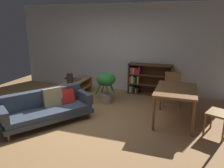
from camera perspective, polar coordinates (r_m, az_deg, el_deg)
name	(u,v)px	position (r m, az deg, el deg)	size (l,w,h in m)	color
ground_plane	(81,123)	(5.05, -8.06, -9.82)	(8.16, 8.16, 0.00)	#A87A4C
back_wall_panel	(118,48)	(7.11, 1.52, 9.17)	(6.80, 0.10, 2.70)	silver
fabric_couch	(47,107)	(5.12, -16.41, -5.73)	(1.70, 2.00, 0.74)	olive
media_console	(76,89)	(6.63, -9.12, -1.20)	(0.45, 1.24, 0.51)	olive
open_laptop	(74,79)	(6.65, -9.77, 1.24)	(0.48, 0.39, 0.07)	#333338
desk_speaker	(70,78)	(6.34, -10.77, 1.51)	(0.18, 0.18, 0.25)	#2D2823
potted_floor_plant	(106,84)	(6.02, -1.56, 0.12)	(0.53, 0.57, 0.84)	#9E9389
dining_table	(176,92)	(5.01, 16.10, -2.07)	(0.86, 1.23, 0.77)	brown
dining_chair_near	(173,87)	(6.07, 15.28, -0.70)	(0.51, 0.44, 0.88)	olive
dining_chair_far	(223,111)	(4.77, 26.63, -6.20)	(0.53, 0.57, 0.91)	olive
bookshelf	(147,79)	(6.86, 8.86, 1.20)	(1.30, 0.32, 0.94)	#56351E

